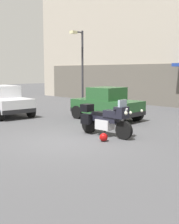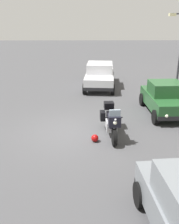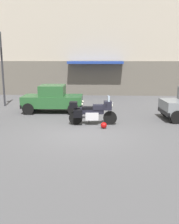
{
  "view_description": "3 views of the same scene",
  "coord_description": "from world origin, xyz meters",
  "views": [
    {
      "loc": [
        7.36,
        -6.31,
        2.32
      ],
      "look_at": [
        0.37,
        0.72,
        0.96
      ],
      "focal_mm": 47.81,
      "sensor_mm": 36.0,
      "label": 1
    },
    {
      "loc": [
        9.55,
        0.57,
        4.51
      ],
      "look_at": [
        -0.04,
        0.71,
        0.86
      ],
      "focal_mm": 41.12,
      "sensor_mm": 36.0,
      "label": 2
    },
    {
      "loc": [
        0.71,
        -10.32,
        3.14
      ],
      "look_at": [
        0.23,
        0.57,
        0.81
      ],
      "focal_mm": 41.63,
      "sensor_mm": 36.0,
      "label": 3
    }
  ],
  "objects": [
    {
      "name": "ground_plane",
      "position": [
        0.0,
        0.0,
        0.0
      ],
      "size": [
        80.0,
        80.0,
        0.0
      ],
      "primitive_type": "plane",
      "color": "#424244"
    },
    {
      "name": "building_facade_rear",
      "position": [
        0.0,
        12.25,
        5.36
      ],
      "size": [
        32.09,
        3.4,
        10.82
      ],
      "color": "#A89E8E",
      "rests_on": "ground"
    },
    {
      "name": "motorcycle",
      "position": [
        0.3,
        1.56,
        0.62
      ],
      "size": [
        2.26,
        0.78,
        1.36
      ],
      "rotation": [
        0.0,
        0.0,
        0.04
      ],
      "color": "black",
      "rests_on": "ground"
    },
    {
      "name": "helmet",
      "position": [
        0.86,
        0.9,
        0.14
      ],
      "size": [
        0.28,
        0.28,
        0.28
      ],
      "primitive_type": "sphere",
      "color": "#990C0C",
      "rests_on": "ground"
    },
    {
      "name": "car_compact_side",
      "position": [
        -2.05,
        4.33,
        0.77
      ],
      "size": [
        3.51,
        1.78,
        1.56
      ],
      "rotation": [
        0.0,
        0.0,
        0.02
      ],
      "color": "#235128",
      "rests_on": "ground"
    },
    {
      "name": "streetlamp_curbside",
      "position": [
        -5.54,
        5.93,
        2.84
      ],
      "size": [
        0.28,
        0.94,
        4.66
      ],
      "color": "#2D2D33",
      "rests_on": "ground"
    },
    {
      "name": "bollard_curbside",
      "position": [
        -3.16,
        6.96,
        0.49
      ],
      "size": [
        0.16,
        0.16,
        0.92
      ],
      "color": "#333338",
      "rests_on": "ground"
    }
  ]
}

